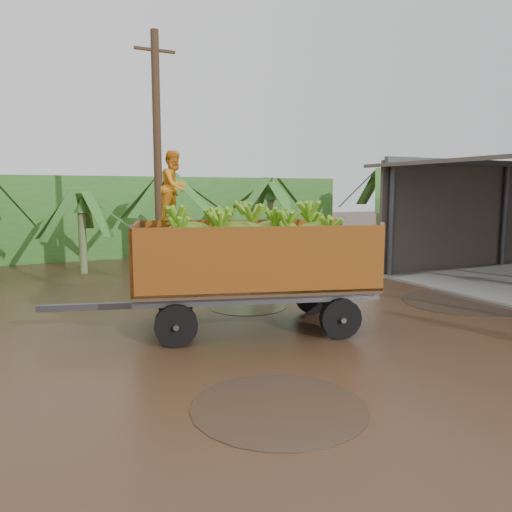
{
  "coord_description": "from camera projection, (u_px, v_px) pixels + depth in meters",
  "views": [
    {
      "loc": [
        -6.34,
        -7.56,
        2.97
      ],
      "look_at": [
        -1.42,
        2.48,
        1.51
      ],
      "focal_mm": 35.0,
      "sensor_mm": 36.0,
      "label": 1
    }
  ],
  "objects": [
    {
      "name": "ground",
      "position": [
        375.0,
        342.0,
        9.89
      ],
      "size": [
        100.0,
        100.0,
        0.0
      ],
      "primitive_type": "plane",
      "color": "black",
      "rests_on": "ground"
    },
    {
      "name": "banana_plants",
      "position": [
        63.0,
        236.0,
        13.09
      ],
      "size": [
        25.08,
        20.22,
        4.11
      ],
      "color": "#2D661E",
      "rests_on": "ground"
    },
    {
      "name": "utility_pole",
      "position": [
        158.0,
        161.0,
        14.76
      ],
      "size": [
        1.2,
        0.24,
        7.56
      ],
      "color": "#47301E",
      "rests_on": "ground"
    },
    {
      "name": "banana_trailer",
      "position": [
        251.0,
        260.0,
        10.69
      ],
      "size": [
        6.97,
        3.72,
        3.82
      ],
      "rotation": [
        0.0,
        0.0,
        -0.29
      ],
      "color": "#A85C18",
      "rests_on": "ground"
    },
    {
      "name": "hedge_north",
      "position": [
        116.0,
        216.0,
        23.03
      ],
      "size": [
        22.0,
        3.0,
        3.6
      ],
      "primitive_type": "cube",
      "color": "#2D661E",
      "rests_on": "ground"
    }
  ]
}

